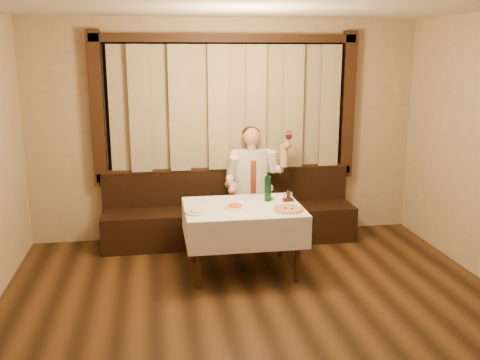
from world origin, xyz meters
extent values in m
cube|color=black|center=(0.00, 0.00, -0.01)|extent=(5.00, 6.00, 0.01)
cube|color=tan|center=(0.00, 3.00, 1.40)|extent=(5.00, 0.01, 2.80)
cube|color=black|center=(0.00, 2.98, 1.70)|extent=(3.00, 0.02, 1.60)
cube|color=orange|center=(-0.70, 2.97, 1.40)|extent=(0.50, 0.01, 0.40)
cube|color=black|center=(0.00, 2.94, 0.85)|extent=(3.30, 0.12, 0.10)
cube|color=black|center=(0.00, 2.94, 2.55)|extent=(3.30, 0.12, 0.10)
cube|color=black|center=(-1.60, 2.94, 1.70)|extent=(0.16, 0.12, 1.90)
cube|color=black|center=(1.60, 2.94, 1.70)|extent=(0.16, 0.12, 1.90)
cube|color=#968560|center=(0.00, 2.88, 1.70)|extent=(2.90, 0.08, 1.55)
cube|color=black|center=(0.00, 2.68, 0.23)|extent=(3.20, 0.60, 0.45)
cube|color=black|center=(0.00, 2.92, 0.68)|extent=(3.20, 0.12, 0.45)
cube|color=black|center=(0.00, 2.92, 0.92)|extent=(3.20, 0.14, 0.04)
cylinder|color=black|center=(-0.52, 1.33, 0.35)|extent=(0.06, 0.06, 0.71)
cylinder|color=black|center=(0.52, 1.33, 0.35)|extent=(0.06, 0.06, 0.71)
cylinder|color=black|center=(-0.52, 2.07, 0.35)|extent=(0.06, 0.06, 0.71)
cylinder|color=black|center=(0.52, 2.07, 0.35)|extent=(0.06, 0.06, 0.71)
cube|color=black|center=(0.00, 1.70, 0.73)|extent=(1.20, 0.90, 0.04)
cube|color=white|center=(0.00, 1.70, 0.75)|extent=(1.26, 0.96, 0.01)
cube|color=white|center=(0.00, 1.22, 0.58)|extent=(1.26, 0.01, 0.35)
cube|color=white|center=(0.00, 2.18, 0.58)|extent=(1.26, 0.01, 0.35)
cube|color=white|center=(-0.63, 1.70, 0.58)|extent=(0.01, 0.96, 0.35)
cube|color=white|center=(0.63, 1.70, 0.58)|extent=(0.01, 0.96, 0.35)
cylinder|color=white|center=(0.44, 1.45, 0.76)|extent=(0.32, 0.32, 0.01)
cylinder|color=#CE4C1E|center=(0.44, 1.45, 0.77)|extent=(0.29, 0.29, 0.01)
torus|color=tan|center=(0.44, 1.45, 0.77)|extent=(0.31, 0.31, 0.02)
sphere|color=black|center=(0.41, 1.47, 0.78)|extent=(0.02, 0.02, 0.02)
sphere|color=black|center=(0.48, 1.44, 0.78)|extent=(0.02, 0.02, 0.02)
cylinder|color=white|center=(-0.10, 1.66, 0.76)|extent=(0.24, 0.24, 0.01)
ellipsoid|color=red|center=(-0.10, 1.66, 0.80)|extent=(0.15, 0.15, 0.07)
cylinder|color=white|center=(-0.52, 1.53, 0.76)|extent=(0.24, 0.24, 0.01)
ellipsoid|color=beige|center=(-0.52, 1.53, 0.80)|extent=(0.15, 0.15, 0.07)
cylinder|color=#0F4922|center=(0.31, 1.87, 0.90)|extent=(0.08, 0.08, 0.28)
cylinder|color=#0F4922|center=(0.31, 1.87, 1.06)|extent=(0.03, 0.03, 0.06)
cylinder|color=silver|center=(0.31, 1.87, 1.09)|extent=(0.03, 0.03, 0.01)
cylinder|color=white|center=(0.36, 1.94, 0.76)|extent=(0.06, 0.06, 0.01)
cylinder|color=white|center=(0.36, 1.94, 0.81)|extent=(0.01, 0.01, 0.09)
ellipsoid|color=white|center=(0.36, 1.94, 0.89)|extent=(0.06, 0.06, 0.08)
cube|color=black|center=(0.53, 1.81, 0.77)|extent=(0.12, 0.06, 0.04)
cube|color=black|center=(0.53, 1.81, 0.84)|extent=(0.02, 0.06, 0.08)
cylinder|color=white|center=(0.50, 1.81, 0.82)|extent=(0.03, 0.03, 0.07)
cylinder|color=silver|center=(0.50, 1.81, 0.85)|extent=(0.03, 0.03, 0.01)
cylinder|color=white|center=(0.56, 1.81, 0.82)|extent=(0.03, 0.03, 0.07)
cylinder|color=silver|center=(0.56, 1.81, 0.85)|extent=(0.03, 0.03, 0.01)
cube|color=black|center=(0.28, 2.55, 0.53)|extent=(0.42, 0.47, 0.17)
cube|color=black|center=(0.16, 2.32, 0.23)|extent=(0.12, 0.13, 0.45)
cube|color=black|center=(0.39, 2.32, 0.23)|extent=(0.12, 0.13, 0.45)
ellipsoid|color=white|center=(0.28, 2.71, 0.90)|extent=(0.44, 0.27, 0.57)
cube|color=maroon|center=(0.28, 2.57, 0.87)|extent=(0.07, 0.01, 0.42)
cylinder|color=tan|center=(0.28, 2.71, 1.22)|extent=(0.10, 0.10, 0.08)
sphere|color=tan|center=(0.28, 2.71, 1.36)|extent=(0.22, 0.22, 0.22)
ellipsoid|color=black|center=(0.28, 2.74, 1.39)|extent=(0.23, 0.23, 0.17)
sphere|color=white|center=(0.07, 2.71, 1.13)|extent=(0.14, 0.14, 0.14)
sphere|color=white|center=(0.49, 2.71, 1.13)|extent=(0.14, 0.14, 0.14)
sphere|color=tan|center=(-0.04, 2.28, 0.79)|extent=(0.09, 0.09, 0.09)
sphere|color=tan|center=(0.70, 2.53, 1.27)|extent=(0.10, 0.10, 0.10)
cylinder|color=white|center=(0.70, 2.50, 1.31)|extent=(0.01, 0.01, 0.12)
ellipsoid|color=white|center=(0.70, 2.50, 1.40)|extent=(0.09, 0.09, 0.11)
ellipsoid|color=#4C070F|center=(0.70, 2.50, 1.38)|extent=(0.07, 0.07, 0.06)
camera|label=1|loc=(-0.93, -3.78, 2.37)|focal=40.00mm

